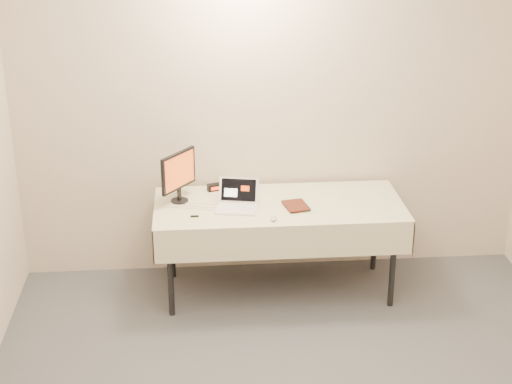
{
  "coord_description": "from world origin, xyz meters",
  "views": [
    {
      "loc": [
        -0.62,
        -3.3,
        3.04
      ],
      "look_at": [
        -0.18,
        1.99,
        0.86
      ],
      "focal_mm": 55.0,
      "sensor_mm": 36.0,
      "label": 1
    }
  ],
  "objects": [
    {
      "name": "usb_dongle",
      "position": [
        -0.63,
        1.85,
        0.74
      ],
      "size": [
        0.06,
        0.02,
        0.01
      ],
      "primitive_type": "cube",
      "rotation": [
        0.0,
        0.0,
        -0.0
      ],
      "color": "black",
      "rests_on": "table"
    },
    {
      "name": "book",
      "position": [
        0.04,
        1.95,
        0.85
      ],
      "size": [
        0.16,
        0.05,
        0.22
      ],
      "primitive_type": "imported",
      "rotation": [
        0.0,
        0.0,
        0.2
      ],
      "color": "maroon",
      "rests_on": "table"
    },
    {
      "name": "table",
      "position": [
        0.0,
        2.05,
        0.68
      ],
      "size": [
        1.86,
        0.81,
        0.74
      ],
      "color": "black",
      "rests_on": "ground"
    },
    {
      "name": "alarm_clock",
      "position": [
        -0.46,
        2.35,
        0.76
      ],
      "size": [
        0.14,
        0.09,
        0.05
      ],
      "rotation": [
        0.0,
        0.0,
        0.3
      ],
      "color": "black",
      "rests_on": "table"
    },
    {
      "name": "back_wall",
      "position": [
        0.0,
        2.5,
        1.35
      ],
      "size": [
        4.0,
        0.1,
        2.7
      ],
      "primitive_type": "cube",
      "color": "beige",
      "rests_on": "ground"
    },
    {
      "name": "paper_form",
      "position": [
        0.19,
        1.97,
        0.74
      ],
      "size": [
        0.15,
        0.26,
        0.0
      ],
      "primitive_type": "cube",
      "rotation": [
        0.0,
        0.0,
        0.22
      ],
      "color": "beige",
      "rests_on": "table"
    },
    {
      "name": "monitor",
      "position": [
        -0.74,
        2.15,
        0.97
      ],
      "size": [
        0.25,
        0.31,
        0.39
      ],
      "rotation": [
        0.0,
        0.0,
        0.92
      ],
      "color": "black",
      "rests_on": "table"
    },
    {
      "name": "clicker",
      "position": [
        -0.07,
        1.75,
        0.75
      ],
      "size": [
        0.07,
        0.1,
        0.02
      ],
      "primitive_type": "ellipsoid",
      "rotation": [
        0.0,
        0.0,
        -0.26
      ],
      "color": "#B9B9BB",
      "rests_on": "table"
    },
    {
      "name": "laptop",
      "position": [
        -0.32,
        2.0,
        0.79
      ],
      "size": [
        0.34,
        0.33,
        0.2
      ],
      "rotation": [
        0.0,
        0.0,
        -0.21
      ],
      "color": "white",
      "rests_on": "table"
    }
  ]
}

